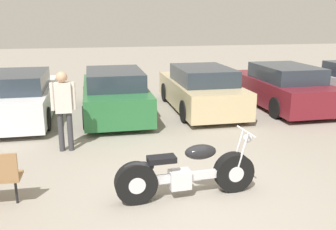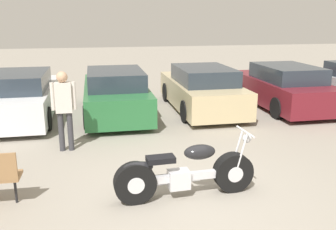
% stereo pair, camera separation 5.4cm
% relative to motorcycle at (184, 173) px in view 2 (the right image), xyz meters
% --- Properties ---
extents(ground_plane, '(60.00, 60.00, 0.00)m').
position_rel_motorcycle_xyz_m(ground_plane, '(0.18, 0.05, -0.41)').
color(ground_plane, gray).
extents(motorcycle, '(2.31, 0.62, 1.04)m').
position_rel_motorcycle_xyz_m(motorcycle, '(0.00, 0.00, 0.00)').
color(motorcycle, black).
rests_on(motorcycle, ground_plane).
extents(parked_car_white, '(1.83, 4.37, 1.35)m').
position_rel_motorcycle_xyz_m(parked_car_white, '(-3.37, 5.50, 0.23)').
color(parked_car_white, white).
rests_on(parked_car_white, ground_plane).
extents(parked_car_green, '(1.83, 4.37, 1.35)m').
position_rel_motorcycle_xyz_m(parked_car_green, '(-0.73, 5.43, 0.23)').
color(parked_car_green, '#286B38').
rests_on(parked_car_green, ground_plane).
extents(parked_car_champagne, '(1.83, 4.37, 1.35)m').
position_rel_motorcycle_xyz_m(parked_car_champagne, '(1.91, 5.54, 0.23)').
color(parked_car_champagne, '#C6B284').
rests_on(parked_car_champagne, ground_plane).
extents(parked_car_maroon, '(1.83, 4.37, 1.35)m').
position_rel_motorcycle_xyz_m(parked_car_maroon, '(4.56, 5.40, 0.23)').
color(parked_car_maroon, maroon).
rests_on(parked_car_maroon, ground_plane).
extents(person_standing, '(0.52, 0.23, 1.73)m').
position_rel_motorcycle_xyz_m(person_standing, '(-1.98, 2.60, 0.62)').
color(person_standing, '#38383D').
rests_on(person_standing, ground_plane).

